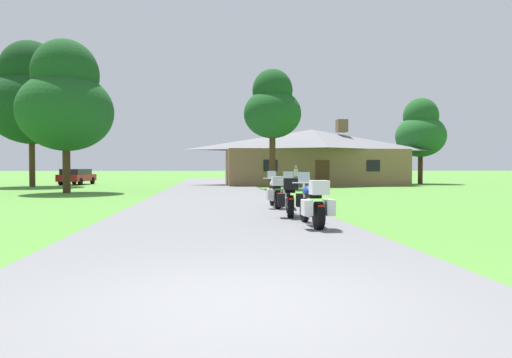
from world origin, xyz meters
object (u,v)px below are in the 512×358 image
Objects in this scene: motorcycle_silver_farthest_in_row at (276,192)px; tree_by_lodge_front at (272,107)px; parked_red_suv_far_left at (77,176)px; tree_left_far at (31,97)px; motorcycle_blue_nearest_to_camera at (314,204)px; motorcycle_green_second_in_row at (290,197)px; tree_right_of_lodge at (421,130)px; bystander_white_shirt_near_lodge at (296,175)px; tree_left_near at (66,101)px.

motorcycle_silver_farthest_in_row is 16.75m from tree_by_lodge_front.
tree_by_lodge_front is 1.79× the size of parked_red_suv_far_left.
parked_red_suv_far_left is at bearing 63.13° from tree_left_far.
motorcycle_blue_nearest_to_camera is at bearing -88.53° from motorcycle_silver_farthest_in_row.
tree_left_far is (-16.34, 24.04, 6.46)m from motorcycle_green_second_in_row.
motorcycle_silver_farthest_in_row is at bearing -125.69° from tree_right_of_lodge.
tree_right_of_lodge is (17.42, 27.08, 4.43)m from motorcycle_green_second_in_row.
motorcycle_green_second_in_row is at bearing 19.43° from bystander_white_shirt_near_lodge.
tree_by_lodge_front is at bearing 83.87° from motorcycle_blue_nearest_to_camera.
bystander_white_shirt_near_lodge is 0.15× the size of tree_left_far.
motorcycle_blue_nearest_to_camera is 1.00× the size of motorcycle_green_second_in_row.
motorcycle_green_second_in_row is 31.67m from parked_red_suv_far_left.
parked_red_suv_far_left is (-31.59, 1.25, -4.26)m from tree_right_of_lodge.
tree_by_lodge_front is 0.95× the size of tree_left_near.
motorcycle_silver_farthest_in_row is 0.44× the size of parked_red_suv_far_left.
motorcycle_blue_nearest_to_camera is 0.26× the size of tree_right_of_lodge.
tree_by_lodge_front is (-2.03, -1.65, 4.86)m from bystander_white_shirt_near_lodge.
tree_by_lodge_front is (2.13, 15.78, 5.20)m from motorcycle_silver_farthest_in_row.
bystander_white_shirt_near_lodge is at bearing 76.69° from motorcycle_silver_farthest_in_row.
bystander_white_shirt_near_lodge is at bearing 21.56° from tree_left_near.
tree_right_of_lodge reaches higher than motorcycle_silver_farthest_in_row.
bystander_white_shirt_near_lodge is 0.21× the size of tree_right_of_lodge.
tree_left_near reaches higher than motorcycle_blue_nearest_to_camera.
tree_left_near is (-10.85, 16.75, 4.83)m from motorcycle_blue_nearest_to_camera.
bystander_white_shirt_near_lodge is 16.62m from tree_left_near.
bystander_white_shirt_near_lodge is 15.45m from tree_right_of_lodge.
motorcycle_green_second_in_row is 32.50m from tree_right_of_lodge.
tree_by_lodge_front is 13.54m from tree_left_near.
bystander_white_shirt_near_lodge is at bearing 79.24° from motorcycle_blue_nearest_to_camera.
tree_left_near is (5.62, -9.66, -1.63)m from tree_left_far.
motorcycle_blue_nearest_to_camera is at bearing -59.22° from parked_red_suv_far_left.
tree_by_lodge_front is 19.30m from tree_left_far.
tree_left_near is (-12.86, -4.23, -0.37)m from tree_by_lodge_front.
motorcycle_blue_nearest_to_camera is 0.18× the size of tree_left_far.
tree_left_far is at bearing 120.19° from tree_left_near.
bystander_white_shirt_near_lodge is at bearing -17.94° from parked_red_suv_far_left.
tree_left_far reaches higher than motorcycle_silver_farthest_in_row.
bystander_white_shirt_near_lodge is at bearing -10.43° from tree_left_far.
motorcycle_silver_farthest_in_row is 0.24× the size of tree_by_lodge_front.
motorcycle_blue_nearest_to_camera is 22.99m from bystander_white_shirt_near_lodge.
tree_left_near is (-28.14, -12.69, 0.40)m from tree_right_of_lodge.
parked_red_suv_far_left is (-3.45, 13.95, -4.66)m from tree_left_near.
parked_red_suv_far_left is (2.17, 4.29, -6.29)m from tree_left_far.
tree_left_near reaches higher than motorcycle_silver_farthest_in_row.
tree_right_of_lodge reaches higher than motorcycle_blue_nearest_to_camera.
parked_red_suv_far_left is (-16.31, 9.71, -5.03)m from tree_by_lodge_front.
parked_red_suv_far_left reaches higher than motorcycle_green_second_in_row.
bystander_white_shirt_near_lodge reaches higher than motorcycle_silver_farthest_in_row.
parked_red_suv_far_left is at bearing 177.73° from tree_right_of_lodge.
tree_right_of_lodge is 31.90m from parked_red_suv_far_left.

